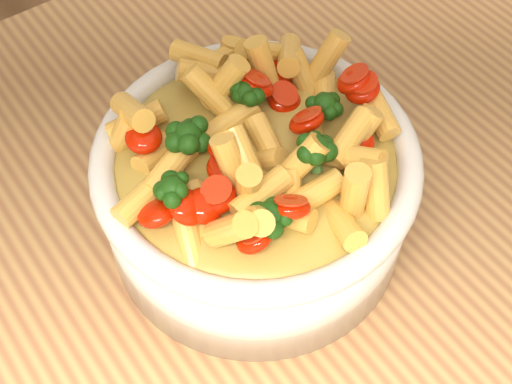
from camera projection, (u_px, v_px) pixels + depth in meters
table at (350, 279)px, 0.67m from camera, size 1.20×0.80×0.90m
serving_bowl at (256, 191)px, 0.54m from camera, size 0.24×0.24×0.10m
pasta_salad at (256, 136)px, 0.48m from camera, size 0.19×0.19×0.04m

